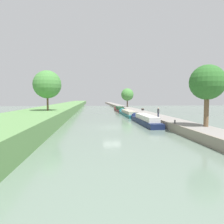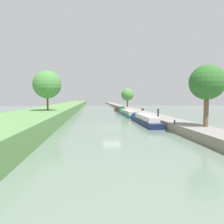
{
  "view_description": "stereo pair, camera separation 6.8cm",
  "coord_description": "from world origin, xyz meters",
  "px_view_note": "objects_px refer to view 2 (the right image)",
  "views": [
    {
      "loc": [
        -2.81,
        -29.11,
        4.27
      ],
      "look_at": [
        1.75,
        17.77,
        1.0
      ],
      "focal_mm": 32.69,
      "sensor_mm": 36.0,
      "label": 1
    },
    {
      "loc": [
        -2.74,
        -29.11,
        4.27
      ],
      "look_at": [
        1.75,
        17.77,
        1.0
      ],
      "focal_mm": 32.69,
      "sensor_mm": 36.0,
      "label": 2
    }
  ],
  "objects_px": {
    "narrowboat_navy": "(144,120)",
    "narrowboat_maroon": "(119,109)",
    "mooring_bollard_far": "(122,107)",
    "person_walking": "(158,112)",
    "narrowboat_teal": "(127,113)",
    "park_bench": "(143,109)",
    "mooring_bollard_near": "(175,122)"
  },
  "relations": [
    {
      "from": "narrowboat_teal",
      "to": "park_bench",
      "type": "xyz_separation_m",
      "value": [
        4.72,
        3.21,
        0.81
      ]
    },
    {
      "from": "mooring_bollard_near",
      "to": "park_bench",
      "type": "relative_size",
      "value": 0.3
    },
    {
      "from": "narrowboat_navy",
      "to": "person_walking",
      "type": "distance_m",
      "value": 2.61
    },
    {
      "from": "narrowboat_navy",
      "to": "mooring_bollard_far",
      "type": "distance_m",
      "value": 37.79
    },
    {
      "from": "narrowboat_teal",
      "to": "mooring_bollard_near",
      "type": "height_order",
      "value": "mooring_bollard_near"
    },
    {
      "from": "narrowboat_navy",
      "to": "narrowboat_maroon",
      "type": "relative_size",
      "value": 1.06
    },
    {
      "from": "narrowboat_teal",
      "to": "mooring_bollard_far",
      "type": "relative_size",
      "value": 37.32
    },
    {
      "from": "person_walking",
      "to": "park_bench",
      "type": "height_order",
      "value": "person_walking"
    },
    {
      "from": "narrowboat_maroon",
      "to": "mooring_bollard_near",
      "type": "relative_size",
      "value": 29.45
    },
    {
      "from": "narrowboat_teal",
      "to": "person_walking",
      "type": "relative_size",
      "value": 10.12
    },
    {
      "from": "park_bench",
      "to": "narrowboat_navy",
      "type": "bearing_deg",
      "value": -103.35
    },
    {
      "from": "mooring_bollard_near",
      "to": "mooring_bollard_far",
      "type": "height_order",
      "value": "same"
    },
    {
      "from": "person_walking",
      "to": "mooring_bollard_far",
      "type": "relative_size",
      "value": 3.69
    },
    {
      "from": "narrowboat_teal",
      "to": "person_walking",
      "type": "bearing_deg",
      "value": -81.89
    },
    {
      "from": "person_walking",
      "to": "narrowboat_navy",
      "type": "bearing_deg",
      "value": 174.29
    },
    {
      "from": "narrowboat_teal",
      "to": "park_bench",
      "type": "relative_size",
      "value": 11.2
    },
    {
      "from": "mooring_bollard_far",
      "to": "narrowboat_maroon",
      "type": "bearing_deg",
      "value": -108.72
    },
    {
      "from": "mooring_bollard_near",
      "to": "mooring_bollard_far",
      "type": "xyz_separation_m",
      "value": [
        0.0,
        45.75,
        0.0
      ]
    },
    {
      "from": "mooring_bollard_far",
      "to": "mooring_bollard_near",
      "type": "bearing_deg",
      "value": -90.0
    },
    {
      "from": "narrowboat_maroon",
      "to": "mooring_bollard_far",
      "type": "height_order",
      "value": "narrowboat_maroon"
    },
    {
      "from": "person_walking",
      "to": "mooring_bollard_near",
      "type": "relative_size",
      "value": 3.69
    },
    {
      "from": "narrowboat_teal",
      "to": "mooring_bollard_far",
      "type": "distance_m",
      "value": 21.46
    },
    {
      "from": "narrowboat_teal",
      "to": "narrowboat_maroon",
      "type": "xyz_separation_m",
      "value": [
        0.07,
        15.68,
        0.09
      ]
    },
    {
      "from": "narrowboat_navy",
      "to": "narrowboat_teal",
      "type": "distance_m",
      "value": 16.38
    },
    {
      "from": "narrowboat_navy",
      "to": "person_walking",
      "type": "height_order",
      "value": "person_walking"
    },
    {
      "from": "mooring_bollard_far",
      "to": "park_bench",
      "type": "bearing_deg",
      "value": -81.43
    },
    {
      "from": "narrowboat_maroon",
      "to": "park_bench",
      "type": "xyz_separation_m",
      "value": [
        4.66,
        -12.47,
        0.72
      ]
    },
    {
      "from": "mooring_bollard_far",
      "to": "park_bench",
      "type": "xyz_separation_m",
      "value": [
        2.73,
        -18.15,
        0.12
      ]
    },
    {
      "from": "narrowboat_teal",
      "to": "park_bench",
      "type": "height_order",
      "value": "park_bench"
    },
    {
      "from": "person_walking",
      "to": "mooring_bollard_far",
      "type": "height_order",
      "value": "person_walking"
    },
    {
      "from": "narrowboat_maroon",
      "to": "park_bench",
      "type": "distance_m",
      "value": 13.33
    },
    {
      "from": "narrowboat_teal",
      "to": "narrowboat_maroon",
      "type": "relative_size",
      "value": 1.27
    }
  ]
}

